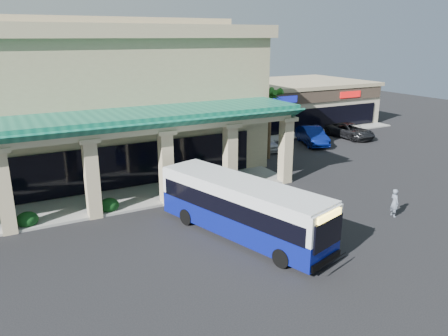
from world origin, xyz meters
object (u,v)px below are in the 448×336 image
car_white (312,136)px  car_gray (350,131)px  transit_bus (242,209)px  pedestrian (394,203)px  car_silver (264,142)px

car_white → car_gray: (5.23, 0.34, -0.11)m
transit_bus → car_gray: 26.12m
pedestrian → car_silver: size_ratio=0.40×
car_gray → transit_bus: bearing=-148.9°
pedestrian → transit_bus: bearing=91.4°
car_silver → car_gray: (10.49, -0.13, 0.04)m
car_silver → car_gray: car_gray is taller
car_silver → transit_bus: bearing=-118.8°
transit_bus → pedestrian: bearing=-28.7°
car_gray → car_silver: bearing=176.1°
pedestrian → car_silver: bearing=6.8°
transit_bus → car_silver: (11.09, 14.82, -0.78)m
transit_bus → car_silver: 18.53m
transit_bus → car_white: bearing=24.5°
transit_bus → pedestrian: 9.39m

